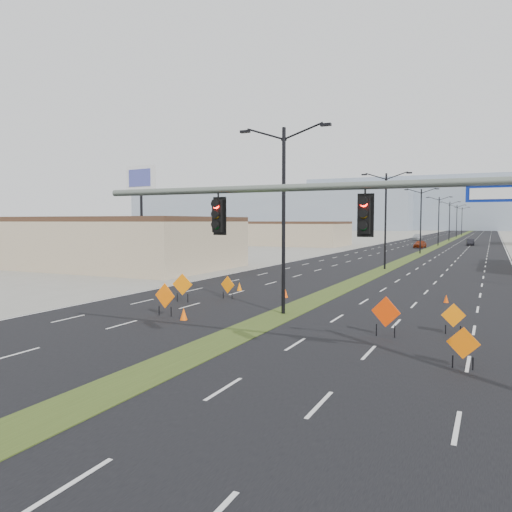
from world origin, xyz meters
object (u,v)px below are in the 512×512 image
at_px(car_left, 420,244).
at_px(cone_2, 446,299).
at_px(car_far, 417,237).
at_px(cone_1, 285,293).
at_px(construction_sign_3, 386,313).
at_px(pole_sign_west, 141,186).
at_px(streetlight_5, 457,220).
at_px(car_mid, 470,242).
at_px(streetlight_2, 421,219).
at_px(construction_sign_5, 453,317).
at_px(streetlight_4, 449,220).
at_px(construction_sign_0, 165,297).
at_px(signal_mast, 430,230).
at_px(construction_sign_2, 228,286).
at_px(streetlight_1, 386,218).
at_px(construction_sign_4, 463,345).
at_px(cone_0, 184,314).
at_px(streetlight_3, 439,219).
at_px(streetlight_0, 284,214).
at_px(construction_sign_1, 182,285).
at_px(cone_3, 239,287).
at_px(streetlight_6, 462,220).

bearing_deg(car_left, cone_2, -75.35).
relative_size(car_far, cone_1, 9.52).
bearing_deg(car_left, construction_sign_3, -77.76).
distance_m(cone_2, pole_sign_west, 27.14).
xyz_separation_m(streetlight_5, cone_1, (-2.08, -134.55, -5.12)).
xyz_separation_m(car_mid, construction_sign_3, (0.13, -91.43, 0.38)).
xyz_separation_m(streetlight_2, construction_sign_3, (6.05, -59.05, -4.36)).
bearing_deg(streetlight_2, construction_sign_5, -81.39).
bearing_deg(streetlight_4, construction_sign_0, -92.70).
distance_m(signal_mast, construction_sign_2, 19.66).
relative_size(construction_sign_3, pole_sign_west, 0.18).
height_order(streetlight_1, car_mid, streetlight_1).
distance_m(car_far, construction_sign_5, 115.83).
relative_size(signal_mast, construction_sign_0, 9.19).
distance_m(signal_mast, construction_sign_4, 5.20).
bearing_deg(pole_sign_west, signal_mast, -31.18).
xyz_separation_m(streetlight_5, pole_sign_west, (-18.12, -129.07, 2.72)).
height_order(car_left, construction_sign_2, construction_sign_2).
bearing_deg(construction_sign_0, pole_sign_west, 137.95).
bearing_deg(streetlight_4, car_left, -93.21).
distance_m(construction_sign_2, construction_sign_4, 17.79).
relative_size(streetlight_4, pole_sign_west, 1.01).
distance_m(signal_mast, cone_0, 14.70).
distance_m(streetlight_3, construction_sign_2, 80.90).
bearing_deg(streetlight_0, construction_sign_0, -149.18).
bearing_deg(construction_sign_2, construction_sign_4, -21.97).
xyz_separation_m(construction_sign_1, pole_sign_west, (-10.91, 9.89, 7.08)).
bearing_deg(construction_sign_1, car_far, 81.60).
height_order(streetlight_1, cone_2, streetlight_1).
bearing_deg(streetlight_0, construction_sign_1, 171.78).
xyz_separation_m(car_mid, construction_sign_4, (3.43, -95.09, 0.18)).
height_order(cone_1, pole_sign_west, pole_sign_west).
bearing_deg(cone_0, streetlight_0, 43.16).
relative_size(streetlight_2, cone_3, 15.76).
relative_size(streetlight_0, construction_sign_1, 5.58).
relative_size(streetlight_3, construction_sign_3, 5.60).
bearing_deg(streetlight_0, construction_sign_2, 147.30).
bearing_deg(streetlight_6, car_left, -91.32).
bearing_deg(streetlight_2, pole_sign_west, -111.90).
height_order(construction_sign_1, construction_sign_5, construction_sign_1).
height_order(construction_sign_2, pole_sign_west, pole_sign_west).
relative_size(streetlight_1, construction_sign_3, 5.60).
bearing_deg(construction_sign_1, cone_2, 15.71).
height_order(streetlight_1, construction_sign_2, streetlight_1).
bearing_deg(cone_2, construction_sign_3, -98.43).
distance_m(streetlight_1, streetlight_4, 84.00).
height_order(construction_sign_3, construction_sign_4, construction_sign_3).
bearing_deg(pole_sign_west, streetlight_1, 50.24).
bearing_deg(streetlight_1, car_mid, 84.40).
xyz_separation_m(construction_sign_3, cone_0, (-10.01, -0.66, -0.74)).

